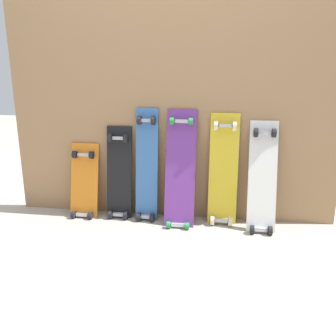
# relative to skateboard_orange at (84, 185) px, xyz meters

# --- Properties ---
(ground_plane) EXTENTS (12.00, 12.00, 0.00)m
(ground_plane) POSITION_rel_skateboard_orange_xyz_m (0.67, 0.04, -0.25)
(ground_plane) COLOR #A89E8E
(plywood_wall_panel) EXTENTS (2.47, 0.04, 1.61)m
(plywood_wall_panel) POSITION_rel_skateboard_orange_xyz_m (0.67, 0.11, 0.55)
(plywood_wall_panel) COLOR #99724C
(plywood_wall_panel) RESTS_ON ground
(skateboard_orange) EXTENTS (0.22, 0.20, 0.64)m
(skateboard_orange) POSITION_rel_skateboard_orange_xyz_m (0.00, 0.00, 0.00)
(skateboard_orange) COLOR orange
(skateboard_orange) RESTS_ON ground
(skateboard_black) EXTENTS (0.20, 0.17, 0.77)m
(skateboard_black) POSITION_rel_skateboard_orange_xyz_m (0.28, 0.02, 0.07)
(skateboard_black) COLOR black
(skateboard_black) RESTS_ON ground
(skateboard_blue) EXTENTS (0.17, 0.18, 0.91)m
(skateboard_blue) POSITION_rel_skateboard_orange_xyz_m (0.50, 0.02, 0.14)
(skateboard_blue) COLOR #386BAD
(skateboard_blue) RESTS_ON ground
(skateboard_purple) EXTENTS (0.22, 0.27, 0.91)m
(skateboard_purple) POSITION_rel_skateboard_orange_xyz_m (0.76, -0.03, 0.13)
(skateboard_purple) COLOR #6B338C
(skateboard_purple) RESTS_ON ground
(skateboard_yellow) EXTENTS (0.21, 0.18, 0.88)m
(skateboard_yellow) POSITION_rel_skateboard_orange_xyz_m (1.07, 0.02, 0.13)
(skateboard_yellow) COLOR gold
(skateboard_yellow) RESTS_ON ground
(skateboard_white) EXTENTS (0.20, 0.28, 0.84)m
(skateboard_white) POSITION_rel_skateboard_orange_xyz_m (1.35, -0.04, 0.10)
(skateboard_white) COLOR silver
(skateboard_white) RESTS_ON ground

